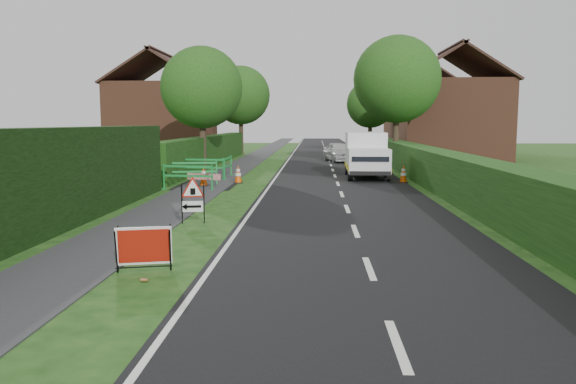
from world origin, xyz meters
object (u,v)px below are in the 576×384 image
object	(u,v)px
red_rect_sign	(144,247)
triangle_sign	(192,197)
hatchback_car	(339,152)
works_van	(366,154)

from	to	relation	value
red_rect_sign	triangle_sign	distance (m)	4.72
red_rect_sign	hatchback_car	size ratio (longest dim) A/B	0.27
triangle_sign	works_van	world-z (taller)	works_van
triangle_sign	works_van	size ratio (longest dim) A/B	0.22
works_van	hatchback_car	distance (m)	11.01
triangle_sign	hatchback_car	xyz separation A→B (m)	(4.81, 23.60, -0.06)
red_rect_sign	works_van	distance (m)	18.18
works_van	hatchback_car	size ratio (longest dim) A/B	1.22
hatchback_car	works_van	bearing A→B (deg)	-97.58
hatchback_car	triangle_sign	bearing A→B (deg)	-113.28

